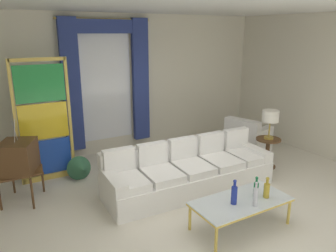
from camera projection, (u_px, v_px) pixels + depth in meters
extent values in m
plane|color=silver|center=(193.00, 204.00, 5.13)|extent=(16.00, 16.00, 0.00)
cube|color=silver|center=(117.00, 84.00, 7.26)|extent=(8.00, 0.12, 3.00)
cube|color=silver|center=(321.00, 86.00, 6.97)|extent=(0.12, 7.00, 3.00)
cube|color=white|center=(167.00, 4.00, 4.96)|extent=(8.00, 7.60, 0.04)
cube|color=white|center=(106.00, 83.00, 7.05)|extent=(1.10, 0.02, 2.50)
cylinder|color=gold|center=(104.00, 19.00, 6.62)|extent=(2.00, 0.04, 0.04)
cube|color=navy|center=(72.00, 86.00, 6.60)|extent=(0.36, 0.12, 2.70)
cube|color=navy|center=(141.00, 81.00, 7.34)|extent=(0.36, 0.12, 2.70)
cube|color=navy|center=(105.00, 26.00, 6.64)|extent=(1.80, 0.10, 0.28)
cube|color=white|center=(190.00, 180.00, 5.55)|extent=(2.93, 1.00, 0.38)
cube|color=white|center=(179.00, 161.00, 5.81)|extent=(2.91, 0.30, 0.78)
cube|color=white|center=(252.00, 161.00, 6.14)|extent=(0.23, 0.86, 0.56)
cube|color=white|center=(113.00, 193.00, 4.92)|extent=(0.23, 0.86, 0.56)
cube|color=white|center=(246.00, 155.00, 5.96)|extent=(0.56, 0.76, 0.12)
cube|color=white|center=(235.00, 139.00, 6.17)|extent=(0.52, 0.16, 0.40)
cube|color=white|center=(220.00, 161.00, 5.70)|extent=(0.56, 0.76, 0.12)
cube|color=white|center=(210.00, 144.00, 5.91)|extent=(0.52, 0.16, 0.40)
cube|color=white|center=(192.00, 167.00, 5.44)|extent=(0.56, 0.76, 0.12)
cube|color=white|center=(182.00, 149.00, 5.65)|extent=(0.52, 0.16, 0.40)
cube|color=white|center=(161.00, 174.00, 5.18)|extent=(0.56, 0.76, 0.12)
cube|color=white|center=(152.00, 155.00, 5.39)|extent=(0.52, 0.16, 0.40)
cube|color=white|center=(126.00, 181.00, 4.92)|extent=(0.56, 0.76, 0.12)
cube|color=white|center=(119.00, 161.00, 5.13)|extent=(0.52, 0.16, 0.40)
cube|color=silver|center=(241.00, 201.00, 4.44)|extent=(1.36, 0.65, 0.02)
cube|color=gold|center=(226.00, 193.00, 4.70)|extent=(1.36, 0.04, 0.03)
cube|color=gold|center=(257.00, 212.00, 4.19)|extent=(1.36, 0.04, 0.03)
cube|color=gold|center=(201.00, 215.00, 4.13)|extent=(0.04, 0.65, 0.03)
cube|color=gold|center=(275.00, 191.00, 4.76)|extent=(0.04, 0.65, 0.03)
cylinder|color=gold|center=(190.00, 217.00, 4.43)|extent=(0.04, 0.04, 0.38)
cylinder|color=gold|center=(259.00, 195.00, 5.04)|extent=(0.04, 0.04, 0.38)
cylinder|color=gold|center=(216.00, 240.00, 3.95)|extent=(0.04, 0.04, 0.38)
cylinder|color=gold|center=(289.00, 212.00, 4.56)|extent=(0.04, 0.04, 0.38)
cylinder|color=silver|center=(255.00, 197.00, 4.27)|extent=(0.06, 0.06, 0.25)
cylinder|color=silver|center=(256.00, 186.00, 4.22)|extent=(0.03, 0.03, 0.06)
sphere|color=silver|center=(257.00, 183.00, 4.21)|extent=(0.04, 0.04, 0.04)
cylinder|color=navy|center=(234.00, 195.00, 4.31)|extent=(0.08, 0.08, 0.24)
cylinder|color=navy|center=(235.00, 185.00, 4.27)|extent=(0.04, 0.04, 0.06)
sphere|color=navy|center=(235.00, 181.00, 4.26)|extent=(0.05, 0.05, 0.05)
cylinder|color=gold|center=(267.00, 191.00, 4.49)|extent=(0.08, 0.08, 0.20)
cylinder|color=gold|center=(267.00, 182.00, 4.45)|extent=(0.04, 0.04, 0.06)
sphere|color=gold|center=(268.00, 179.00, 4.44)|extent=(0.05, 0.05, 0.05)
cylinder|color=#196B3D|center=(256.00, 190.00, 4.50)|extent=(0.07, 0.07, 0.21)
cylinder|color=#196B3D|center=(257.00, 181.00, 4.47)|extent=(0.03, 0.03, 0.06)
sphere|color=#196B3D|center=(257.00, 178.00, 4.45)|extent=(0.04, 0.04, 0.04)
cube|color=brown|center=(20.00, 172.00, 5.12)|extent=(0.62, 0.54, 0.03)
cylinder|color=brown|center=(13.00, 179.00, 5.44)|extent=(0.04, 0.04, 0.50)
cylinder|color=brown|center=(32.00, 194.00, 4.94)|extent=(0.04, 0.04, 0.50)
cylinder|color=brown|center=(43.00, 178.00, 5.48)|extent=(0.04, 0.04, 0.50)
cube|color=brown|center=(18.00, 156.00, 5.05)|extent=(0.67, 0.71, 0.48)
cube|color=black|center=(2.00, 156.00, 5.02)|extent=(0.18, 0.36, 0.30)
cylinder|color=gold|center=(2.00, 169.00, 5.00)|extent=(0.03, 0.04, 0.04)
cylinder|color=gold|center=(6.00, 165.00, 5.15)|extent=(0.03, 0.04, 0.04)
cylinder|color=silver|center=(15.00, 131.00, 4.93)|extent=(0.06, 0.12, 0.34)
cylinder|color=silver|center=(15.00, 131.00, 4.93)|extent=(0.06, 0.12, 0.34)
cube|color=white|center=(248.00, 142.00, 7.41)|extent=(1.01, 1.01, 0.40)
cube|color=white|center=(249.00, 132.00, 7.34)|extent=(0.86, 0.86, 0.10)
cube|color=white|center=(242.00, 137.00, 7.13)|extent=(0.43, 0.82, 0.80)
cube|color=white|center=(236.00, 136.00, 7.59)|extent=(0.76, 0.40, 0.58)
cube|color=white|center=(262.00, 142.00, 7.18)|extent=(0.76, 0.40, 0.58)
cube|color=gold|center=(16.00, 125.00, 5.51)|extent=(0.05, 0.05, 2.20)
cube|color=gold|center=(70.00, 118.00, 5.94)|extent=(0.05, 0.05, 2.20)
cube|color=gold|center=(37.00, 59.00, 5.43)|extent=(0.90, 0.05, 0.06)
cube|color=gold|center=(50.00, 176.00, 6.01)|extent=(0.90, 0.05, 0.10)
cube|color=#1E47B7|center=(48.00, 157.00, 5.91)|extent=(0.82, 0.02, 0.64)
cube|color=yellow|center=(44.00, 121.00, 5.72)|extent=(0.82, 0.02, 0.64)
cube|color=#238E3D|center=(40.00, 84.00, 5.54)|extent=(0.82, 0.02, 0.64)
cylinder|color=beige|center=(79.00, 176.00, 6.07)|extent=(0.16, 0.16, 0.06)
ellipsoid|color=navy|center=(79.00, 171.00, 6.04)|extent=(0.18, 0.32, 0.20)
sphere|color=navy|center=(76.00, 163.00, 6.13)|extent=(0.09, 0.09, 0.09)
cone|color=gold|center=(75.00, 161.00, 6.18)|extent=(0.02, 0.04, 0.02)
cone|color=#326A48|center=(81.00, 169.00, 5.87)|extent=(0.44, 0.40, 0.50)
cylinder|color=brown|center=(268.00, 139.00, 6.41)|extent=(0.48, 0.48, 0.03)
cylinder|color=brown|center=(267.00, 153.00, 6.49)|extent=(0.08, 0.08, 0.55)
cylinder|color=brown|center=(266.00, 166.00, 6.56)|extent=(0.36, 0.36, 0.03)
cylinder|color=#B29338|center=(269.00, 138.00, 6.40)|extent=(0.18, 0.18, 0.04)
cylinder|color=#B29338|center=(270.00, 128.00, 6.34)|extent=(0.03, 0.03, 0.36)
cylinder|color=white|center=(271.00, 116.00, 6.28)|extent=(0.32, 0.32, 0.22)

